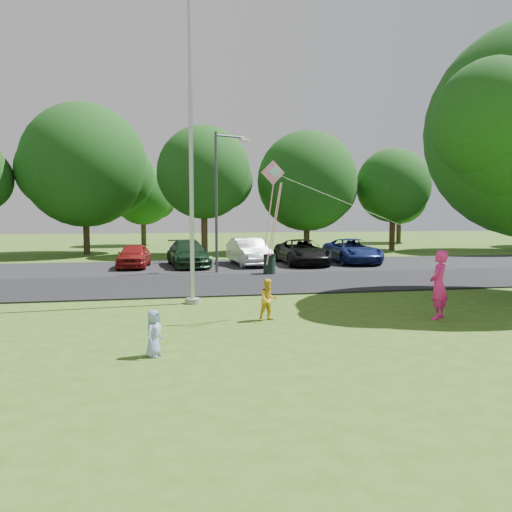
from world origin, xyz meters
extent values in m
plane|color=#335B18|center=(0.00, 0.00, 0.00)|extent=(120.00, 120.00, 0.00)
cube|color=black|center=(0.00, 9.00, 0.03)|extent=(60.00, 6.00, 0.06)
cube|color=black|center=(0.00, 15.50, 0.03)|extent=(42.00, 7.00, 0.06)
cylinder|color=#B7BABF|center=(-3.50, 5.00, 5.00)|extent=(0.14, 0.14, 10.00)
cylinder|color=gray|center=(-3.50, 5.00, 0.08)|extent=(0.50, 0.50, 0.16)
cylinder|color=#3F3F44|center=(-1.87, 12.66, 3.36)|extent=(0.13, 0.13, 6.73)
cylinder|color=#3F3F44|center=(-1.14, 12.95, 6.56)|extent=(1.49, 0.66, 0.09)
cube|color=silver|center=(-0.41, 13.24, 6.48)|extent=(0.56, 0.41, 0.16)
cylinder|color=black|center=(0.52, 11.74, 0.46)|extent=(0.57, 0.57, 0.92)
cylinder|color=black|center=(0.52, 11.74, 0.94)|extent=(0.61, 0.61, 0.05)
sphere|color=#0F370F|center=(5.60, 2.77, 5.74)|extent=(3.77, 3.77, 3.77)
cylinder|color=#332316|center=(-9.60, 25.24, 1.60)|extent=(0.44, 0.44, 3.19)
sphere|color=#0F370F|center=(-9.60, 25.24, 6.17)|extent=(8.50, 8.50, 8.50)
sphere|color=#0F370F|center=(-7.68, 26.09, 5.53)|extent=(5.53, 5.53, 5.53)
sphere|color=#0F370F|center=(-11.30, 24.17, 5.74)|extent=(5.10, 5.10, 5.10)
cylinder|color=#332316|center=(-1.58, 22.90, 1.71)|extent=(0.44, 0.44, 3.43)
sphere|color=#0F370F|center=(-1.58, 22.90, 5.62)|extent=(6.27, 6.27, 6.27)
sphere|color=#0F370F|center=(-0.17, 23.53, 5.15)|extent=(4.07, 4.07, 4.07)
sphere|color=#0F370F|center=(-2.84, 22.12, 5.31)|extent=(3.76, 3.76, 3.76)
cylinder|color=#332316|center=(6.03, 24.17, 1.33)|extent=(0.44, 0.44, 2.66)
sphere|color=#0F370F|center=(6.03, 24.17, 5.20)|extent=(7.27, 7.27, 7.27)
sphere|color=#0F370F|center=(7.66, 24.89, 4.66)|extent=(4.72, 4.72, 4.72)
sphere|color=#0F370F|center=(4.57, 23.26, 4.84)|extent=(4.36, 4.36, 4.36)
cylinder|color=#332316|center=(13.12, 24.89, 1.51)|extent=(0.44, 0.44, 3.02)
sphere|color=#0F370F|center=(13.12, 24.89, 5.00)|extent=(5.67, 5.67, 5.67)
sphere|color=#0F370F|center=(14.39, 25.46, 4.58)|extent=(3.68, 3.68, 3.68)
sphere|color=#0F370F|center=(11.98, 24.18, 4.72)|extent=(3.40, 3.40, 3.40)
sphere|color=#0F370F|center=(20.17, 21.15, 6.06)|extent=(5.26, 5.26, 5.26)
cylinder|color=#332316|center=(-6.00, 34.00, 1.30)|extent=(0.44, 0.44, 2.60)
sphere|color=#0F370F|center=(-6.00, 34.00, 4.42)|extent=(5.20, 5.20, 5.20)
sphere|color=#0F370F|center=(-4.83, 34.52, 4.03)|extent=(3.38, 3.38, 3.38)
sphere|color=#0F370F|center=(-7.04, 33.35, 4.16)|extent=(3.12, 3.12, 3.12)
cylinder|color=#332316|center=(18.00, 33.50, 1.30)|extent=(0.44, 0.44, 2.60)
sphere|color=#0F370F|center=(18.00, 33.50, 4.42)|extent=(5.20, 5.20, 5.20)
sphere|color=#0F370F|center=(19.17, 34.02, 4.03)|extent=(3.38, 3.38, 3.38)
sphere|color=#0F370F|center=(16.96, 32.85, 4.16)|extent=(3.12, 3.12, 3.12)
imported|color=maroon|center=(-5.89, 15.59, 0.69)|extent=(1.81, 3.81, 1.26)
imported|color=black|center=(-3.08, 15.64, 0.74)|extent=(2.36, 4.87, 1.37)
imported|color=silver|center=(0.22, 15.74, 0.79)|extent=(1.97, 4.57, 1.46)
imported|color=black|center=(3.19, 15.47, 0.75)|extent=(2.30, 4.98, 1.38)
imported|color=navy|center=(6.23, 15.76, 0.75)|extent=(2.36, 4.98, 1.37)
imported|color=#FA2187|center=(3.04, 1.37, 0.95)|extent=(0.82, 0.81, 1.91)
imported|color=gold|center=(-1.62, 2.04, 0.57)|extent=(0.63, 0.54, 1.14)
imported|color=#899DD3|center=(-4.66, -0.85, 0.48)|extent=(0.48, 0.56, 0.97)
cube|color=pink|center=(-1.48, 2.18, 4.01)|extent=(0.66, 0.12, 0.66)
cube|color=#8CC6E5|center=(-1.43, 2.15, 4.03)|extent=(0.32, 0.07, 0.32)
cylinder|color=white|center=(0.78, 1.77, 3.09)|extent=(4.52, 0.82, 1.86)
cylinder|color=pink|center=(-1.58, 2.18, 2.88)|extent=(0.21, 0.28, 1.75)
cylinder|color=pink|center=(-1.38, 2.23, 2.74)|extent=(0.24, 0.45, 2.00)
cylinder|color=pink|center=(-1.48, 2.10, 2.60)|extent=(0.26, 0.67, 2.23)
camera|label=1|loc=(-4.46, -11.08, 2.96)|focal=35.00mm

